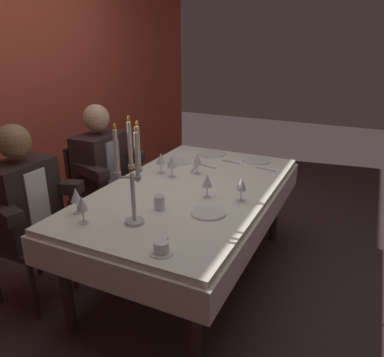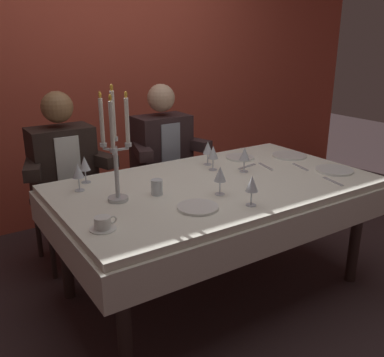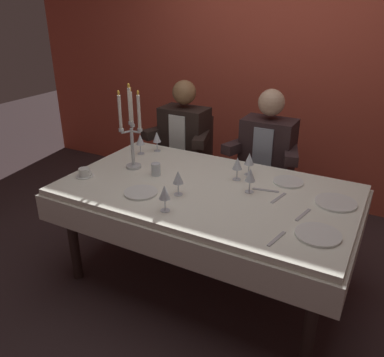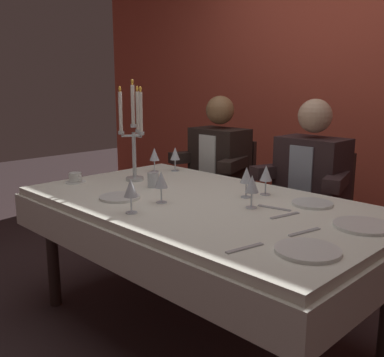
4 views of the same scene
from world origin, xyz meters
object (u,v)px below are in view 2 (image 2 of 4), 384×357
at_px(wine_glass_4, 220,175).
at_px(dinner_plate_0, 289,156).
at_px(dinner_plate_1, 334,170).
at_px(dinner_plate_3, 240,157).
at_px(wine_glass_2, 208,148).
at_px(water_tumbler_0, 157,187).
at_px(dining_table, 216,200).
at_px(wine_glass_5, 85,164).
at_px(dinner_plate_2, 198,207).
at_px(candelabra, 115,150).
at_px(seated_diner_0, 63,165).
at_px(wine_glass_3, 213,153).
at_px(wine_glass_1, 78,172).
at_px(coffee_cup_0, 103,224).
at_px(wine_glass_0, 252,184).
at_px(wine_glass_6, 244,155).
at_px(seated_diner_1, 162,149).

bearing_deg(wine_glass_4, dinner_plate_0, 21.21).
relative_size(dinner_plate_1, dinner_plate_3, 1.18).
bearing_deg(wine_glass_2, water_tumbler_0, -150.97).
xyz_separation_m(dining_table, wine_glass_5, (-0.66, 0.43, 0.23)).
bearing_deg(dinner_plate_0, dinner_plate_1, -91.98).
xyz_separation_m(dinner_plate_2, wine_glass_5, (-0.34, 0.71, 0.11)).
relative_size(candelabra, wine_glass_4, 3.76).
relative_size(dinner_plate_2, wine_glass_4, 1.31).
bearing_deg(seated_diner_0, dining_table, -53.10).
bearing_deg(candelabra, wine_glass_3, 12.36).
xyz_separation_m(dinner_plate_0, wine_glass_1, (-1.53, 0.14, 0.11)).
xyz_separation_m(dinner_plate_1, seated_diner_0, (-1.44, 1.13, -0.01)).
height_order(candelabra, dinner_plate_2, candelabra).
bearing_deg(dinner_plate_1, wine_glass_3, 144.78).
height_order(wine_glass_4, seated_diner_0, seated_diner_0).
xyz_separation_m(dinner_plate_2, wine_glass_2, (0.49, 0.61, 0.11)).
height_order(dinner_plate_0, wine_glass_4, wine_glass_4).
xyz_separation_m(dinner_plate_2, coffee_cup_0, (-0.50, 0.03, 0.02)).
bearing_deg(wine_glass_4, coffee_cup_0, -174.56).
height_order(dinner_plate_0, dinner_plate_2, same).
bearing_deg(wine_glass_0, wine_glass_4, 100.09).
bearing_deg(candelabra, wine_glass_2, 19.59).
height_order(wine_glass_0, wine_glass_5, same).
bearing_deg(water_tumbler_0, wine_glass_3, 20.64).
distance_m(wine_glass_3, wine_glass_4, 0.46).
relative_size(dinner_plate_1, dinner_plate_2, 1.12).
distance_m(dinner_plate_0, dinner_plate_2, 1.20).
height_order(dining_table, seated_diner_0, seated_diner_0).
bearing_deg(dinner_plate_3, wine_glass_1, -179.10).
bearing_deg(candelabra, dinner_plate_3, 14.67).
bearing_deg(wine_glass_1, coffee_cup_0, -98.47).
height_order(dinner_plate_1, dinner_plate_3, same).
bearing_deg(dinner_plate_0, wine_glass_6, -168.96).
height_order(wine_glass_2, water_tumbler_0, wine_glass_2).
bearing_deg(wine_glass_3, wine_glass_6, -44.17).
distance_m(wine_glass_3, coffee_cup_0, 1.06).
height_order(wine_glass_5, seated_diner_1, seated_diner_1).
xyz_separation_m(wine_glass_5, wine_glass_6, (0.94, -0.36, 0.00)).
relative_size(dinner_plate_0, water_tumbler_0, 2.85).
bearing_deg(dinner_plate_3, dinner_plate_0, -25.35).
bearing_deg(wine_glass_3, wine_glass_1, 173.51).
bearing_deg(candelabra, water_tumbler_0, -9.13).
distance_m(dinner_plate_2, water_tumbler_0, 0.31).
distance_m(wine_glass_6, seated_diner_0, 1.25).
relative_size(wine_glass_0, coffee_cup_0, 1.24).
xyz_separation_m(wine_glass_1, coffee_cup_0, (-0.08, -0.56, -0.09)).
distance_m(wine_glass_2, coffee_cup_0, 1.15).
xyz_separation_m(wine_glass_4, wine_glass_6, (0.38, 0.25, 0.00)).
xyz_separation_m(dining_table, dinner_plate_2, (-0.33, -0.28, 0.13)).
bearing_deg(wine_glass_0, seated_diner_1, 81.54).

